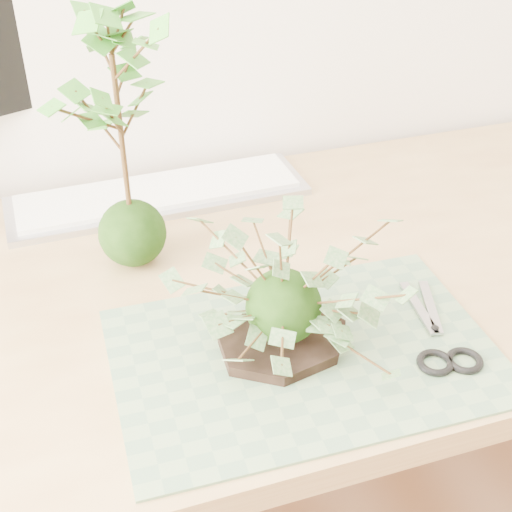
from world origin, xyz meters
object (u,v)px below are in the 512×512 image
object	(u,v)px
desk	(212,332)
maple_kokedama	(114,73)
keyboard	(158,194)
ivy_kokedama	(284,277)

from	to	relation	value
desk	maple_kokedama	distance (m)	0.40
desk	keyboard	distance (m)	0.28
ivy_kokedama	keyboard	size ratio (longest dim) A/B	0.68
desk	keyboard	world-z (taller)	keyboard
maple_kokedama	ivy_kokedama	bearing A→B (deg)	-60.33
maple_kokedama	keyboard	distance (m)	0.34
desk	maple_kokedama	world-z (taller)	maple_kokedama
desk	ivy_kokedama	bearing A→B (deg)	-71.14
ivy_kokedama	keyboard	bearing A→B (deg)	99.54
keyboard	maple_kokedama	bearing A→B (deg)	-113.93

